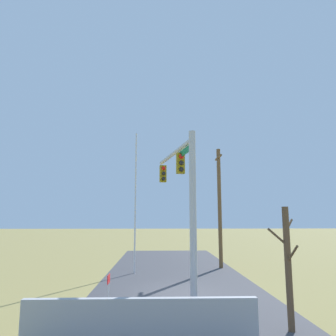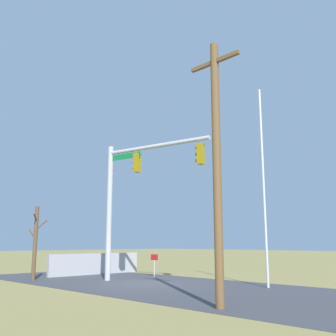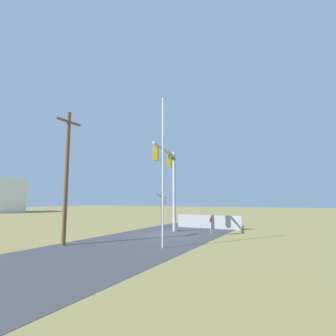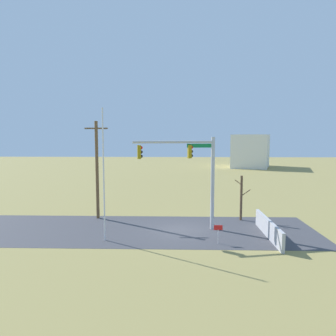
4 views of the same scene
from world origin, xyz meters
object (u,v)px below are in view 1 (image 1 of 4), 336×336
utility_pole (220,204)px  open_sign (109,283)px  bare_tree (288,265)px  flagpole (135,201)px  signal_mast (182,187)px

utility_pole → open_sign: utility_pole is taller
utility_pole → bare_tree: utility_pole is taller
utility_pole → bare_tree: size_ratio=2.20×
bare_tree → open_sign: size_ratio=3.03×
flagpole → signal_mast: bearing=22.7°
flagpole → bare_tree: flagpole is taller
open_sign → flagpole: bearing=176.6°
signal_mast → utility_pole: (-7.82, 3.19, -0.48)m
signal_mast → bare_tree: 5.77m
flagpole → utility_pole: bearing=108.2°
bare_tree → signal_mast: bearing=-144.7°
utility_pole → open_sign: size_ratio=6.67×
bare_tree → utility_pole: bearing=178.7°
signal_mast → flagpole: bearing=-157.3°
bare_tree → open_sign: bare_tree is taller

